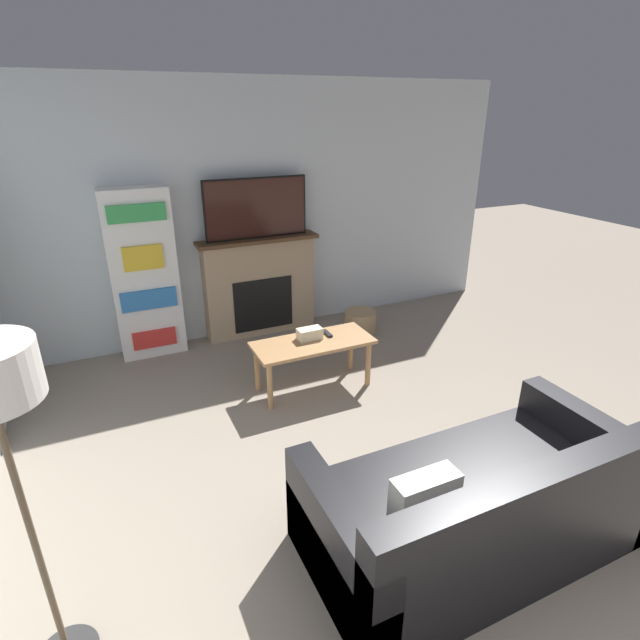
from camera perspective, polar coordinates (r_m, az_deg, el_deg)
The scene contains 9 objects.
wall_back at distance 5.57m, azimuth -7.43°, elevation 12.11°, with size 6.09×0.06×2.70m.
fireplace at distance 5.63m, azimuth -6.92°, elevation 3.91°, with size 1.33×0.28×1.11m.
tv at distance 5.39m, azimuth -7.30°, elevation 12.56°, with size 1.11×0.03×0.63m.
couch at distance 3.20m, azimuth 17.51°, elevation -19.81°, with size 1.95×0.98×0.82m.
coffee_table at distance 4.50m, azimuth -0.81°, elevation -3.24°, with size 1.08×0.46×0.47m.
tissue_box at distance 4.50m, azimuth -1.19°, elevation -1.56°, with size 0.22×0.12×0.10m.
remote_control at distance 4.60m, azimuth 0.84°, elevation -1.55°, with size 0.04×0.15×0.02m.
bookshelf at distance 5.30m, azimuth -19.44°, elevation 4.87°, with size 0.64×0.29×1.71m.
storage_basket at distance 5.77m, azimuth 4.62°, elevation -0.16°, with size 0.37×0.37×0.25m.
Camera 1 is at (-1.65, -0.93, 2.41)m, focal length 28.00 mm.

